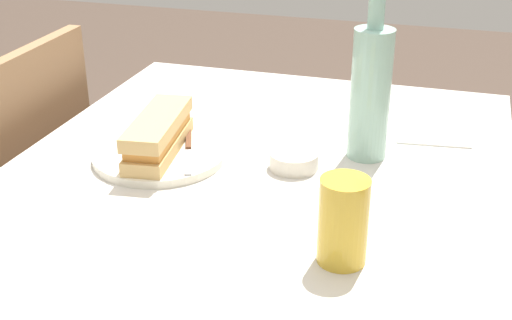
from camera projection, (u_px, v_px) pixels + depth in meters
dining_table at (256, 225)px, 1.26m from camera, size 1.06×0.87×0.72m
chair_near at (12, 198)px, 1.59m from camera, size 0.41×0.41×0.86m
plate_near at (160, 155)px, 1.25m from camera, size 0.24×0.24×0.01m
baguette_sandwich_near at (158, 134)px, 1.23m from camera, size 0.23×0.10×0.07m
knife_near at (188, 149)px, 1.25m from camera, size 0.17×0.08×0.01m
water_bottle at (371, 91)px, 1.21m from camera, size 0.07×0.07×0.31m
beer_glass at (343, 221)px, 0.93m from camera, size 0.07×0.07×0.12m
olive_bowl at (294, 160)px, 1.21m from camera, size 0.09×0.09×0.03m
paper_napkin at (432, 131)px, 1.36m from camera, size 0.16×0.16×0.00m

